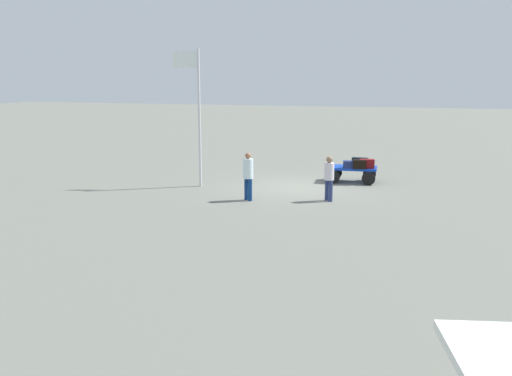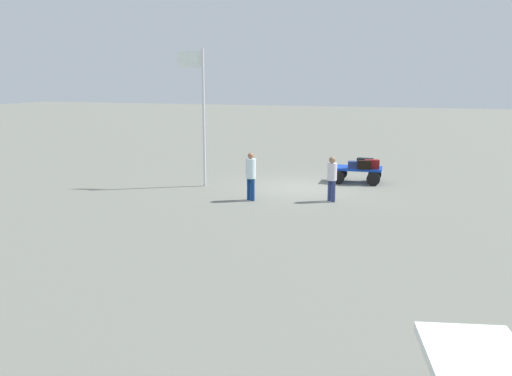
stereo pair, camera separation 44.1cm
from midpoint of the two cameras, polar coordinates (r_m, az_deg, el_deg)
ground_plane at (r=22.19m, az=3.94°, el=0.11°), size 120.00×120.00×0.00m
luggage_cart at (r=23.39m, az=9.16°, el=1.74°), size 2.08×1.33×0.64m
suitcase_olive at (r=23.00m, az=8.97°, el=2.39°), size 0.55×0.42×0.29m
suitcase_dark at (r=23.65m, az=10.02°, el=2.65°), size 0.65×0.35×0.34m
suitcase_maroon at (r=23.05m, az=10.71°, el=2.44°), size 0.62×0.40×0.37m
suitcase_navy at (r=22.89m, az=9.94°, el=2.40°), size 0.57×0.42×0.36m
worker_lead at (r=19.61m, az=6.83°, el=1.32°), size 0.48×0.48×1.59m
worker_trailing at (r=19.56m, az=-1.45°, el=1.56°), size 0.49×0.49×1.70m
flagpole at (r=22.07m, az=-6.72°, el=8.49°), size 1.05×0.25×5.35m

